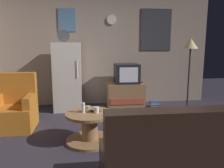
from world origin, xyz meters
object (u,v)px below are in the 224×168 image
object	(u,v)px
fridge	(68,77)
mug_ceramic_white	(97,110)
tv_stand	(125,95)
remote_control	(95,111)
coffee_table	(90,127)
couch	(188,162)
crt_tv	(127,73)
standing_lamp	(190,49)
book_stack	(154,104)
wine_glass	(83,108)
armchair	(15,109)
mug_ceramic_tan	(88,109)

from	to	relation	value
fridge	mug_ceramic_white	xyz separation A→B (m)	(0.54, -1.82, -0.26)
tv_stand	mug_ceramic_white	distance (m)	1.99
mug_ceramic_white	remote_control	xyz separation A→B (m)	(-0.02, 0.05, -0.03)
coffee_table	couch	xyz separation A→B (m)	(0.94, -1.29, 0.09)
crt_tv	standing_lamp	xyz separation A→B (m)	(1.33, -0.37, 0.56)
remote_control	book_stack	size ratio (longest dim) A/B	0.73
fridge	wine_glass	bearing A→B (deg)	-78.93
fridge	armchair	xyz separation A→B (m)	(-0.85, -1.06, -0.42)
standing_lamp	coffee_table	bearing A→B (deg)	-147.25
mug_ceramic_tan	armchair	bearing A→B (deg)	151.54
crt_tv	mug_ceramic_white	distance (m)	2.02
armchair	couch	bearing A→B (deg)	-42.32
crt_tv	wine_glass	size ratio (longest dim) A/B	3.60
book_stack	mug_ceramic_white	bearing A→B (deg)	-129.62
standing_lamp	armchair	xyz separation A→B (m)	(-3.52, -0.70, -1.02)
fridge	couch	world-z (taller)	fridge
fridge	couch	distance (m)	3.41
tv_stand	book_stack	distance (m)	0.71
tv_stand	couch	world-z (taller)	couch
coffee_table	mug_ceramic_tan	distance (m)	0.28
tv_stand	remote_control	bearing A→B (deg)	-113.98
standing_lamp	remote_control	bearing A→B (deg)	-146.80
mug_ceramic_white	armchair	distance (m)	1.59
fridge	remote_control	distance (m)	1.87
remote_control	coffee_table	bearing A→B (deg)	-132.61
mug_ceramic_tan	remote_control	bearing A→B (deg)	-10.88
armchair	book_stack	size ratio (longest dim) A/B	4.64
standing_lamp	fridge	bearing A→B (deg)	172.23
fridge	mug_ceramic_tan	size ratio (longest dim) A/B	19.67
standing_lamp	mug_ceramic_white	size ratio (longest dim) A/B	17.67
couch	book_stack	distance (m)	3.08
tv_stand	crt_tv	xyz separation A→B (m)	(0.03, -0.00, 0.51)
couch	standing_lamp	bearing A→B (deg)	64.57
tv_stand	book_stack	xyz separation A→B (m)	(0.67, -0.08, -0.22)
remote_control	wine_glass	bearing A→B (deg)	-149.34
tv_stand	book_stack	world-z (taller)	tv_stand
book_stack	crt_tv	bearing A→B (deg)	172.66
mug_ceramic_white	mug_ceramic_tan	distance (m)	0.15
tv_stand	crt_tv	bearing A→B (deg)	-2.14
coffee_table	couch	world-z (taller)	couch
wine_glass	mug_ceramic_tan	bearing A→B (deg)	25.09
armchair	couch	xyz separation A→B (m)	(2.22, -2.02, -0.03)
coffee_table	mug_ceramic_white	bearing A→B (deg)	-11.30
standing_lamp	armchair	bearing A→B (deg)	-168.81
fridge	coffee_table	xyz separation A→B (m)	(0.44, -1.80, -0.53)
fridge	coffee_table	bearing A→B (deg)	-76.35
remote_control	armchair	xyz separation A→B (m)	(-1.37, 0.71, -0.13)
fridge	standing_lamp	size ratio (longest dim) A/B	1.11
standing_lamp	armchair	world-z (taller)	standing_lamp
mug_ceramic_white	book_stack	distance (m)	2.30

